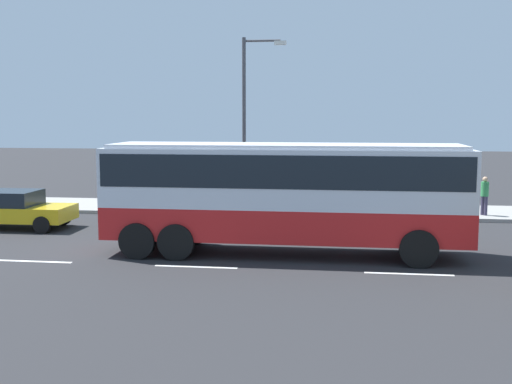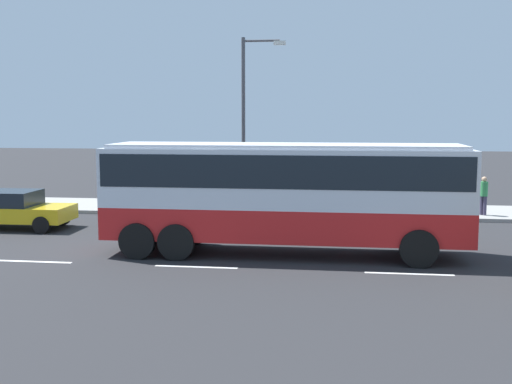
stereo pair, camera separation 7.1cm
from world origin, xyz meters
TOP-DOWN VIEW (x-y plane):
  - ground_plane at (0.00, 0.00)m, footprint 120.00×120.00m
  - sidewalk_curb at (0.00, 8.94)m, footprint 80.00×4.00m
  - lane_centreline at (-2.39, -1.98)m, footprint 39.57×0.16m
  - coach_bus at (-1.64, -0.02)m, footprint 11.07×2.69m
  - car_yellow_taxi at (-12.44, 3.14)m, footprint 4.50×2.06m
  - pedestrian_near_curb at (6.01, 7.95)m, footprint 0.32×0.32m
  - street_lamp at (-3.91, 7.64)m, footprint 1.88×0.24m

SIDE VIEW (x-z plane):
  - ground_plane at x=0.00m, z-range 0.00..0.00m
  - lane_centreline at x=-2.39m, z-range 0.00..0.01m
  - sidewalk_curb at x=0.00m, z-range 0.00..0.15m
  - car_yellow_taxi at x=-12.44m, z-range 0.05..1.50m
  - pedestrian_near_curb at x=6.01m, z-range 0.27..1.89m
  - coach_bus at x=-1.64m, z-range 0.41..3.84m
  - street_lamp at x=-3.91m, z-range 0.69..8.11m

